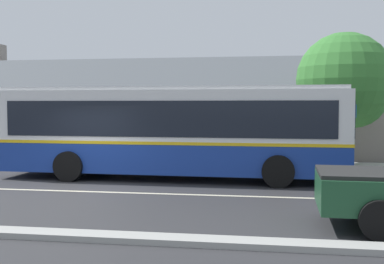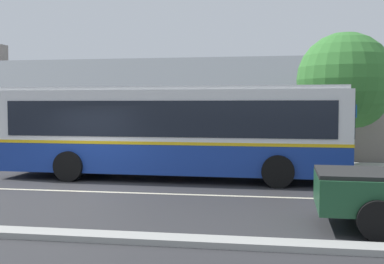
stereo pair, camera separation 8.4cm
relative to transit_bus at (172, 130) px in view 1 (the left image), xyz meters
name	(u,v)px [view 1 (the left image)]	position (x,y,z in m)	size (l,w,h in m)	color
ground_plane	(73,191)	(-2.37, -2.90, -1.68)	(300.00, 300.00, 0.00)	#2D2D30
sidewalk_far	(131,164)	(-2.37, 3.10, -1.61)	(60.00, 3.00, 0.15)	#9E9E99
lane_divider_stripe	(73,191)	(-2.37, -2.90, -1.68)	(60.00, 0.16, 0.01)	beige
community_building	(116,119)	(-5.32, 10.24, 0.08)	(28.55, 8.43, 6.19)	gray
transit_bus	(172,130)	(0.00, 0.00, 0.00)	(11.78, 2.94, 3.13)	navy
bench_by_building	(67,151)	(-5.08, 2.89, -1.10)	(1.88, 0.51, 0.94)	brown
bench_down_street	(164,153)	(-0.90, 2.81, -1.10)	(1.89, 0.51, 0.94)	brown
street_tree_primary	(347,84)	(6.32, 3.82, 1.67)	(3.78, 3.78, 5.41)	#4C3828
bus_stop_sign	(351,129)	(6.23, 2.09, -0.04)	(0.36, 0.07, 2.40)	gray
bike_rack	(5,147)	(-8.08, 3.19, -1.00)	(1.16, 0.06, 0.78)	slate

